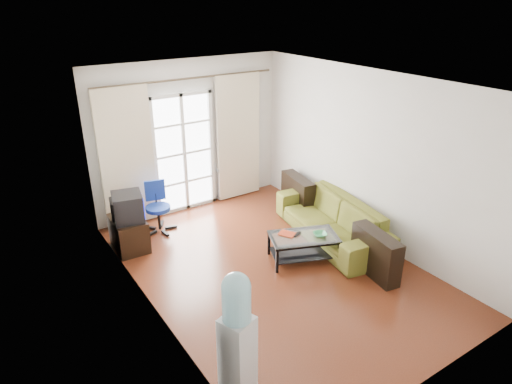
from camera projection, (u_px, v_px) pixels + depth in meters
floor at (273, 268)px, 6.68m from camera, size 5.20×5.20×0.00m
ceiling at (276, 81)px, 5.60m from camera, size 5.20×5.20×0.00m
wall_back at (189, 136)px, 8.12m from camera, size 3.60×0.02×2.70m
wall_front at (441, 274)px, 4.16m from camera, size 3.60×0.02×2.70m
wall_left at (147, 216)px, 5.23m from camera, size 0.02×5.20×2.70m
wall_right at (369, 158)px, 7.05m from camera, size 0.02×5.20×2.70m
french_door at (184, 153)px, 8.11m from camera, size 1.16×0.06×2.15m
curtain_rod at (188, 78)px, 7.63m from camera, size 3.30×0.04×0.04m
curtain_left at (127, 159)px, 7.48m from camera, size 0.90×0.07×2.35m
curtain_right at (238, 137)px, 8.57m from camera, size 0.90×0.07×2.35m
radiator at (232, 182)px, 8.86m from camera, size 0.64×0.12×0.64m
sofa at (332, 220)px, 7.38m from camera, size 2.55×1.63×0.66m
coffee_table at (303, 244)px, 6.79m from camera, size 1.14×0.90×0.40m
bowl at (320, 234)px, 6.72m from camera, size 0.34×0.34×0.05m
book at (284, 236)px, 6.69m from camera, size 0.37×0.38×0.02m
remote at (297, 234)px, 6.76m from camera, size 0.17×0.11×0.02m
tv_stand at (129, 233)px, 7.11m from camera, size 0.49×0.71×0.51m
crt_tv at (127, 207)px, 6.89m from camera, size 0.55×0.55×0.43m
task_chair at (159, 217)px, 7.66m from camera, size 0.69×0.69×0.85m
water_cooler at (237, 333)px, 4.33m from camera, size 0.36×0.36×1.40m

